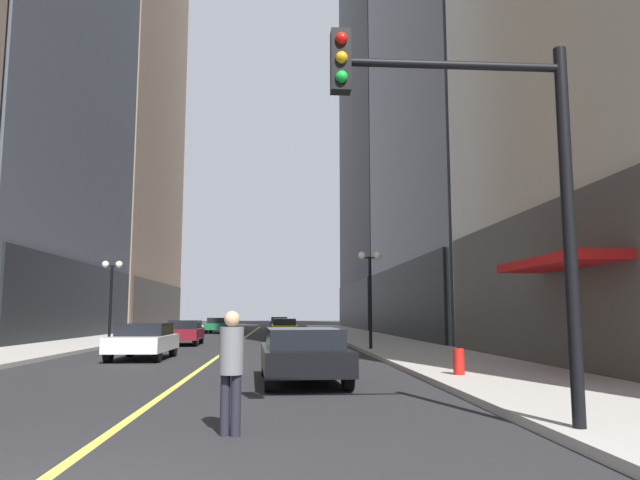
# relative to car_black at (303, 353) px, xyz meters

# --- Properties ---
(ground_plane) EXTENTS (200.00, 200.00, 0.00)m
(ground_plane) POSITION_rel_car_black_xyz_m (-2.96, 25.43, -0.72)
(ground_plane) COLOR #262628
(sidewalk_left) EXTENTS (4.50, 78.00, 0.15)m
(sidewalk_left) POSITION_rel_car_black_xyz_m (-11.21, 25.43, -0.65)
(sidewalk_left) COLOR #ADA8A0
(sidewalk_left) RESTS_ON ground
(sidewalk_right) EXTENTS (4.50, 78.00, 0.15)m
(sidewalk_right) POSITION_rel_car_black_xyz_m (5.29, 25.43, -0.65)
(sidewalk_right) COLOR #ADA8A0
(sidewalk_right) RESTS_ON ground
(lane_centre_stripe) EXTENTS (0.16, 70.00, 0.01)m
(lane_centre_stripe) POSITION_rel_car_black_xyz_m (-2.96, 25.43, -0.72)
(lane_centre_stripe) COLOR #E5D64C
(lane_centre_stripe) RESTS_ON ground
(building_left_far) EXTENTS (10.79, 26.00, 52.25)m
(building_left_far) POSITION_rel_car_black_xyz_m (-18.76, 50.43, 25.30)
(building_left_far) COLOR gray
(building_left_far) RESTS_ON ground
(building_right_mid) EXTENTS (15.03, 24.00, 41.01)m
(building_right_mid) POSITION_rel_car_black_xyz_m (14.96, 24.93, 19.71)
(building_right_mid) COLOR #4C515B
(building_right_mid) RESTS_ON ground
(building_right_far) EXTENTS (14.90, 26.00, 70.88)m
(building_right_far) POSITION_rel_car_black_xyz_m (14.90, 50.43, 34.65)
(building_right_far) COLOR #4C515B
(building_right_far) RESTS_ON ground
(storefront_awning_right) EXTENTS (1.60, 4.65, 3.12)m
(storefront_awning_right) POSITION_rel_car_black_xyz_m (6.74, 0.33, 2.26)
(storefront_awning_right) COLOR #B21414
(storefront_awning_right) RESTS_ON ground
(car_black) EXTENTS (2.16, 4.69, 1.32)m
(car_black) POSITION_rel_car_black_xyz_m (0.00, 0.00, 0.00)
(car_black) COLOR black
(car_black) RESTS_ON ground
(car_white) EXTENTS (1.95, 4.10, 1.32)m
(car_white) POSITION_rel_car_black_xyz_m (-5.57, 7.87, -0.00)
(car_white) COLOR silver
(car_white) RESTS_ON ground
(car_maroon) EXTENTS (1.81, 4.13, 1.32)m
(car_maroon) POSITION_rel_car_black_xyz_m (-5.62, 17.78, -0.01)
(car_maroon) COLOR maroon
(car_maroon) RESTS_ON ground
(car_yellow) EXTENTS (1.84, 4.67, 1.32)m
(car_yellow) POSITION_rel_car_black_xyz_m (-0.20, 27.87, -0.00)
(car_yellow) COLOR yellow
(car_yellow) RESTS_ON ground
(car_green) EXTENTS (1.98, 4.20, 1.32)m
(car_green) POSITION_rel_car_black_xyz_m (-5.80, 37.22, -0.00)
(car_green) COLOR #196038
(car_green) RESTS_ON ground
(car_grey) EXTENTS (1.89, 4.12, 1.32)m
(car_grey) POSITION_rel_car_black_xyz_m (-0.54, 48.05, -0.00)
(car_grey) COLOR slate
(car_grey) RESTS_ON ground
(pedestrian_in_grey_suit) EXTENTS (0.43, 0.43, 1.71)m
(pedestrian_in_grey_suit) POSITION_rel_car_black_xyz_m (-1.25, -6.09, 0.28)
(pedestrian_in_grey_suit) COLOR black
(pedestrian_in_grey_suit) RESTS_ON ground
(traffic_light_near_right) EXTENTS (3.43, 0.35, 5.65)m
(traffic_light_near_right) POSITION_rel_car_black_xyz_m (2.39, -6.67, 3.02)
(traffic_light_near_right) COLOR black
(traffic_light_near_right) RESTS_ON ground
(street_lamp_left_far) EXTENTS (1.06, 0.36, 4.43)m
(street_lamp_left_far) POSITION_rel_car_black_xyz_m (-9.36, 16.94, 2.54)
(street_lamp_left_far) COLOR black
(street_lamp_left_far) RESTS_ON ground
(street_lamp_right_mid) EXTENTS (1.06, 0.36, 4.43)m
(street_lamp_right_mid) POSITION_rel_car_black_xyz_m (3.44, 11.35, 2.54)
(street_lamp_right_mid) COLOR black
(street_lamp_right_mid) RESTS_ON ground
(fire_hydrant_right) EXTENTS (0.28, 0.28, 0.80)m
(fire_hydrant_right) POSITION_rel_car_black_xyz_m (3.94, 0.25, -0.32)
(fire_hydrant_right) COLOR red
(fire_hydrant_right) RESTS_ON ground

